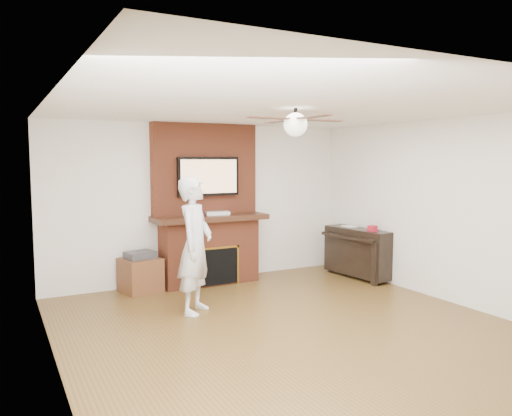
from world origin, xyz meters
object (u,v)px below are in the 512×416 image
person (195,245)px  piano (358,251)px  side_table (140,273)px  fireplace (208,220)px

person → piano: person is taller
side_table → person: bearing=-86.4°
fireplace → piano: bearing=-20.4°
fireplace → person: (-0.74, -1.38, -0.13)m
person → side_table: bearing=56.8°
person → fireplace: bearing=13.2°
side_table → fireplace: bearing=-8.3°
fireplace → side_table: 1.32m
piano → person: bearing=-176.3°
piano → fireplace: bearing=153.5°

